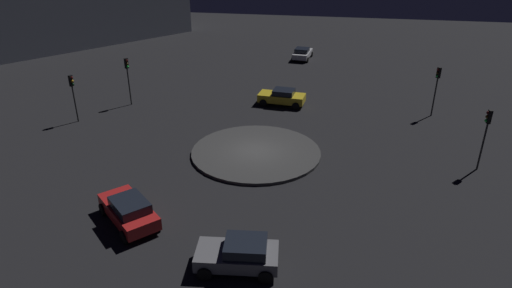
# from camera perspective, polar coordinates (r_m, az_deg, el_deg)

# --- Properties ---
(ground_plane) EXTENTS (118.20, 118.20, 0.00)m
(ground_plane) POSITION_cam_1_polar(r_m,az_deg,el_deg) (31.72, -0.00, -1.21)
(ground_plane) COLOR black
(roundabout_island) EXTENTS (9.23, 9.23, 0.21)m
(roundabout_island) POSITION_cam_1_polar(r_m,az_deg,el_deg) (31.67, -0.00, -1.04)
(roundabout_island) COLOR #383838
(roundabout_island) RESTS_ON ground_plane
(car_grey) EXTENTS (4.03, 2.51, 1.53)m
(car_grey) POSITION_cam_1_polar(r_m,az_deg,el_deg) (21.19, -2.17, -13.95)
(car_grey) COLOR slate
(car_grey) RESTS_ON ground_plane
(car_silver) EXTENTS (2.39, 4.30, 1.45)m
(car_silver) POSITION_cam_1_polar(r_m,az_deg,el_deg) (56.62, 5.99, 11.54)
(car_silver) COLOR silver
(car_silver) RESTS_ON ground_plane
(car_yellow) EXTENTS (4.31, 2.37, 1.48)m
(car_yellow) POSITION_cam_1_polar(r_m,az_deg,el_deg) (40.68, 3.37, 6.08)
(car_yellow) COLOR gold
(car_yellow) RESTS_ON ground_plane
(car_red) EXTENTS (4.43, 4.25, 1.55)m
(car_red) POSITION_cam_1_polar(r_m,az_deg,el_deg) (24.99, -16.04, -8.17)
(car_red) COLOR red
(car_red) RESTS_ON ground_plane
(traffic_light_northeast) EXTENTS (0.39, 0.37, 4.27)m
(traffic_light_northeast) POSITION_cam_1_polar(r_m,az_deg,el_deg) (40.28, 22.25, 7.41)
(traffic_light_northeast) COLOR #2D2D2D
(traffic_light_northeast) RESTS_ON ground_plane
(traffic_light_northwest) EXTENTS (0.40, 0.37, 4.31)m
(traffic_light_northwest) POSITION_cam_1_polar(r_m,az_deg,el_deg) (41.58, -16.19, 8.86)
(traffic_light_northwest) COLOR #2D2D2D
(traffic_light_northwest) RESTS_ON ground_plane
(traffic_light_east) EXTENTS (0.36, 0.31, 4.22)m
(traffic_light_east) POSITION_cam_1_polar(r_m,az_deg,el_deg) (31.93, 27.51, 1.84)
(traffic_light_east) COLOR #2D2D2D
(traffic_light_east) RESTS_ON ground_plane
(traffic_light_west) EXTENTS (0.38, 0.34, 3.98)m
(traffic_light_west) POSITION_cam_1_polar(r_m,az_deg,el_deg) (39.11, -22.51, 6.55)
(traffic_light_west) COLOR #2D2D2D
(traffic_light_west) RESTS_ON ground_plane
(store_building) EXTENTS (29.19, 36.31, 8.30)m
(store_building) POSITION_cam_1_polar(r_m,az_deg,el_deg) (69.05, -23.92, 14.99)
(store_building) COLOR #8C939E
(store_building) RESTS_ON ground_plane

